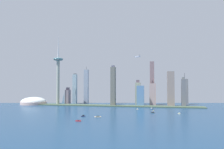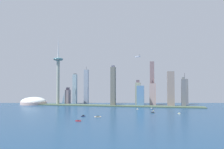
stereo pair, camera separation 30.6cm
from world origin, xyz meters
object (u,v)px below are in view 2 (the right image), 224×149
(skyscraper_2, at_px, (140,96))
(boat_4, at_px, (98,117))
(skyscraper_11, at_px, (68,97))
(skyscraper_4, at_px, (138,93))
(skyscraper_8, at_px, (86,86))
(skyscraper_9, at_px, (185,92))
(boat_0, at_px, (137,109))
(boat_3, at_px, (179,113))
(observation_tower, at_px, (58,70))
(boat_6, at_px, (83,116))
(skyscraper_1, at_px, (113,88))
(boat_5, at_px, (78,121))
(channel_buoy_0, at_px, (153,110))
(skyscraper_6, at_px, (171,89))
(stadium_dome, at_px, (34,102))
(skyscraper_0, at_px, (75,89))
(skyscraper_10, at_px, (153,94))
(skyscraper_7, at_px, (152,83))
(boat_1, at_px, (153,112))
(airplane, at_px, (137,57))
(boat_2, at_px, (152,109))
(skyscraper_12, at_px, (63,92))
(skyscraper_5, at_px, (183,92))

(skyscraper_2, height_order, boat_4, skyscraper_2)
(skyscraper_11, bearing_deg, skyscraper_4, 8.17)
(skyscraper_8, xyz_separation_m, skyscraper_9, (419.71, 6.04, -21.40))
(skyscraper_9, bearing_deg, boat_0, -131.84)
(skyscraper_4, xyz_separation_m, boat_3, (137.75, -266.07, -45.73))
(observation_tower, xyz_separation_m, boat_6, (206.92, -295.65, -140.00))
(skyscraper_1, xyz_separation_m, boat_6, (-6.94, -392.66, -67.63))
(skyscraper_2, distance_m, skyscraper_8, 259.40)
(boat_3, height_order, boat_5, boat_3)
(boat_3, xyz_separation_m, channel_buoy_0, (-73.21, 61.31, -0.30))
(boat_4, bearing_deg, skyscraper_6, -148.03)
(stadium_dome, bearing_deg, boat_5, -48.22)
(skyscraper_0, bearing_deg, skyscraper_10, -6.15)
(skyscraper_7, distance_m, skyscraper_9, 138.68)
(skyscraper_10, xyz_separation_m, boat_1, (1.73, -222.86, -42.45))
(skyscraper_8, xyz_separation_m, airplane, (232.69, -75.39, 117.97))
(skyscraper_2, height_order, boat_2, skyscraper_2)
(skyscraper_12, bearing_deg, skyscraper_5, -8.15)
(skyscraper_5, xyz_separation_m, skyscraper_7, (-116.21, 54.30, 35.35))
(observation_tower, relative_size, skyscraper_5, 2.63)
(boat_4, bearing_deg, boat_2, -146.97)
(boat_2, xyz_separation_m, boat_3, (79.14, -108.58, 0.21))
(skyscraper_9, height_order, boat_3, skyscraper_9)
(boat_3, bearing_deg, skyscraper_1, -5.89)
(observation_tower, distance_m, airplane, 330.81)
(skyscraper_4, bearing_deg, boat_6, -107.77)
(skyscraper_2, bearing_deg, channel_buoy_0, -70.96)
(skyscraper_9, relative_size, boat_4, 7.26)
(skyscraper_11, xyz_separation_m, boat_5, (186.53, -396.11, -30.66))
(stadium_dome, height_order, airplane, airplane)
(stadium_dome, xyz_separation_m, skyscraper_10, (490.53, 39.33, 33.74))
(skyscraper_0, relative_size, skyscraper_2, 1.67)
(skyscraper_7, xyz_separation_m, boat_3, (79.06, -264.53, -86.79))
(skyscraper_0, distance_m, skyscraper_1, 168.59)
(skyscraper_0, height_order, airplane, airplane)
(boat_0, relative_size, boat_1, 0.62)
(skyscraper_1, height_order, boat_4, skyscraper_1)
(skyscraper_12, bearing_deg, skyscraper_4, -3.01)
(boat_0, height_order, boat_2, boat_2)
(boat_1, height_order, channel_buoy_0, boat_1)
(skyscraper_4, xyz_separation_m, boat_6, (-116.77, -364.29, -45.84))
(skyscraper_6, xyz_separation_m, boat_5, (-233.28, -378.60, -65.19))
(skyscraper_12, bearing_deg, airplane, -12.16)
(skyscraper_2, distance_m, skyscraper_9, 195.61)
(observation_tower, distance_m, boat_5, 451.70)
(skyscraper_1, relative_size, skyscraper_9, 1.21)
(skyscraper_1, bearing_deg, skyscraper_5, -16.48)
(stadium_dome, bearing_deg, skyscraper_10, 4.58)
(skyscraper_11, bearing_deg, skyscraper_1, 21.16)
(skyscraper_10, bearing_deg, boat_0, -109.76)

